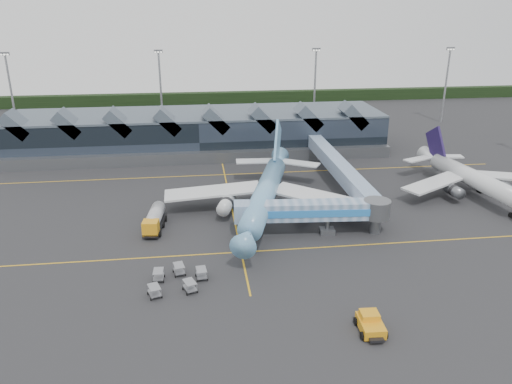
{
  "coord_description": "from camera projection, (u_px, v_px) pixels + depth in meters",
  "views": [
    {
      "loc": [
        -6.16,
        -73.69,
        34.62
      ],
      "look_at": [
        3.7,
        3.61,
        5.0
      ],
      "focal_mm": 35.0,
      "sensor_mm": 36.0,
      "label": 1
    }
  ],
  "objects": [
    {
      "name": "light_masts",
      "position": [
        291.0,
        88.0,
        137.63
      ],
      "size": [
        132.4,
        42.56,
        22.45
      ],
      "color": "gray",
      "rests_on": "ground"
    },
    {
      "name": "fuel_truck",
      "position": [
        155.0,
        218.0,
        81.17
      ],
      "size": [
        3.61,
        9.81,
        3.26
      ],
      "rotation": [
        0.0,
        0.0,
        -0.11
      ],
      "color": "black",
      "rests_on": "ground"
    },
    {
      "name": "main_airliner",
      "position": [
        266.0,
        191.0,
        86.76
      ],
      "size": [
        35.39,
        41.61,
        13.63
      ],
      "rotation": [
        0.0,
        0.0,
        -0.29
      ],
      "color": "#6493CB",
      "rests_on": "ground"
    },
    {
      "name": "taxi_stripes",
      "position": [
        231.0,
        206.0,
        90.62
      ],
      "size": [
        120.0,
        60.0,
        0.01
      ],
      "color": "gold",
      "rests_on": "ground"
    },
    {
      "name": "pushback_tug",
      "position": [
        371.0,
        324.0,
        55.89
      ],
      "size": [
        3.1,
        4.72,
        2.03
      ],
      "rotation": [
        0.0,
        0.0,
        -0.05
      ],
      "color": "orange",
      "rests_on": "ground"
    },
    {
      "name": "regional_jet",
      "position": [
        469.0,
        177.0,
        95.32
      ],
      "size": [
        29.22,
        32.15,
        11.04
      ],
      "rotation": [
        0.0,
        0.0,
        0.14
      ],
      "color": "silver",
      "rests_on": "ground"
    },
    {
      "name": "ground",
      "position": [
        236.0,
        229.0,
        81.35
      ],
      "size": [
        260.0,
        260.0,
        0.0
      ],
      "primitive_type": "plane",
      "color": "#242426",
      "rests_on": "ground"
    },
    {
      "name": "jet_bridge",
      "position": [
        321.0,
        211.0,
        78.48
      ],
      "size": [
        24.79,
        5.32,
        5.65
      ],
      "rotation": [
        0.0,
        0.0,
        -0.07
      ],
      "color": "#698CAF",
      "rests_on": "ground"
    },
    {
      "name": "baggage_carts",
      "position": [
        177.0,
        278.0,
        65.32
      ],
      "size": [
        7.68,
        7.5,
        1.44
      ],
      "rotation": [
        0.0,
        0.0,
        0.11
      ],
      "color": "#92949A",
      "rests_on": "ground"
    },
    {
      "name": "terminal",
      "position": [
        198.0,
        132.0,
        122.93
      ],
      "size": [
        90.0,
        22.25,
        12.52
      ],
      "color": "black",
      "rests_on": "ground"
    },
    {
      "name": "tree_line_far",
      "position": [
        209.0,
        98.0,
        182.64
      ],
      "size": [
        260.0,
        4.0,
        4.0
      ],
      "primitive_type": "cube",
      "color": "black",
      "rests_on": "ground"
    }
  ]
}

